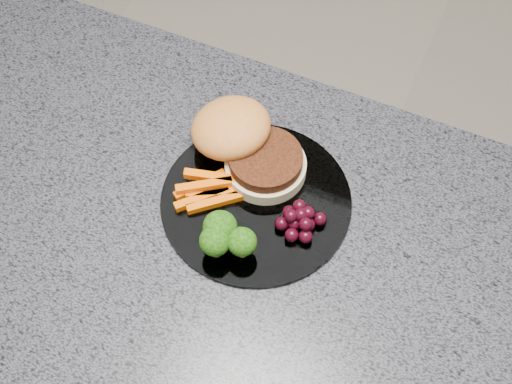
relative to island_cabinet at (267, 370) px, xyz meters
The scene contains 7 objects.
island_cabinet is the anchor object (origin of this frame).
countertop 0.45m from the island_cabinet, ahead, with size 1.20×0.60×0.04m, color #4B4B55.
plate 0.48m from the island_cabinet, 128.95° to the left, with size 0.26×0.26×0.01m, color white.
burger 0.53m from the island_cabinet, 128.06° to the left, with size 0.20×0.16×0.06m.
carrot_sticks 0.50m from the island_cabinet, 157.32° to the left, with size 0.09×0.08×0.02m.
broccoli 0.51m from the island_cabinet, 163.03° to the right, with size 0.08×0.06×0.05m.
grape_bunch 0.49m from the island_cabinet, 71.50° to the left, with size 0.06×0.06×0.03m.
Camera 1 is at (0.15, -0.40, 1.73)m, focal length 50.00 mm.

